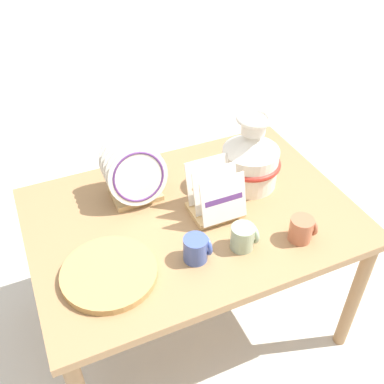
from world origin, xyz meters
name	(u,v)px	position (x,y,z in m)	size (l,w,h in m)	color
ground_plane	(192,317)	(0.00, 0.00, 0.00)	(14.00, 14.00, 0.00)	beige
display_table	(192,228)	(0.00, 0.00, 0.61)	(1.26, 0.89, 0.69)	#9E754C
ceramic_vase	(250,157)	(0.30, 0.08, 0.82)	(0.26, 0.26, 0.32)	white
dish_rack_round_plates	(134,175)	(-0.17, 0.19, 0.80)	(0.24, 0.20, 0.26)	tan
dish_rack_square_plates	(215,199)	(0.09, -0.03, 0.75)	(0.19, 0.19, 0.20)	tan
wicker_charger_stack	(109,273)	(-0.38, -0.17, 0.70)	(0.33, 0.33, 0.03)	tan
mug_sage_glaze	(244,237)	(0.10, -0.24, 0.73)	(0.09, 0.09, 0.09)	#9EB28E
mug_cobalt_glaze	(197,249)	(-0.08, -0.22, 0.73)	(0.09, 0.09, 0.09)	#42569E
mug_terracotta_glaze	(302,229)	(0.31, -0.29, 0.73)	(0.09, 0.09, 0.09)	#B76647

